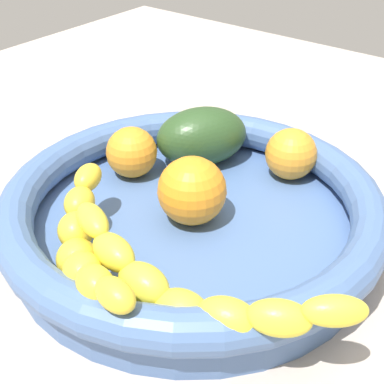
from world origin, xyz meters
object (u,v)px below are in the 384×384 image
object	(u,v)px
fruit_bowl	(192,214)
banana_draped_left	(188,291)
banana_draped_right	(85,245)
orange_mid_left	(291,154)
orange_front	(190,191)
orange_mid_right	(132,152)
avocado_dark	(202,136)

from	to	relation	value
fruit_bowl	banana_draped_left	size ratio (longest dim) A/B	1.44
banana_draped_right	orange_mid_left	world-z (taller)	banana_draped_right
orange_front	orange_mid_right	xyz separation A→B (cm)	(2.82, 9.80, -0.52)
fruit_bowl	orange_mid_left	distance (cm)	12.87
banana_draped_right	orange_mid_left	bearing A→B (deg)	-12.00
fruit_bowl	banana_draped_right	distance (cm)	11.71
banana_draped_left	banana_draped_right	size ratio (longest dim) A/B	1.51
banana_draped_left	avocado_dark	distance (cm)	23.84
orange_mid_left	banana_draped_left	bearing A→B (deg)	-168.44
banana_draped_right	orange_front	distance (cm)	11.28
banana_draped_right	orange_mid_right	world-z (taller)	banana_draped_right
banana_draped_right	orange_mid_right	xyz separation A→B (cm)	(13.96, 8.00, -0.36)
banana_draped_left	orange_mid_right	size ratio (longest dim) A/B	4.68
banana_draped_left	banana_draped_right	world-z (taller)	same
orange_mid_right	fruit_bowl	bearing A→B (deg)	-104.98
fruit_bowl	orange_front	xyz separation A→B (cm)	(-0.18, 0.08, 2.52)
banana_draped_left	orange_front	distance (cm)	12.92
fruit_bowl	avocado_dark	xyz separation A→B (cm)	(9.14, 5.83, 2.47)
banana_draped_left	orange_mid_left	distance (cm)	23.21
orange_front	orange_mid_right	size ratio (longest dim) A/B	1.20
banana_draped_right	orange_mid_left	distance (cm)	24.17
orange_front	orange_mid_left	distance (cm)	12.92
avocado_dark	banana_draped_left	bearing A→B (deg)	-145.14
orange_front	orange_mid_right	distance (cm)	10.21
fruit_bowl	avocado_dark	size ratio (longest dim) A/B	3.61
orange_mid_right	banana_draped_left	bearing A→B (deg)	-126.46
avocado_dark	orange_front	bearing A→B (deg)	-148.34
banana_draped_right	orange_front	xyz separation A→B (cm)	(11.14, -1.80, 0.16)
orange_front	avocado_dark	distance (cm)	10.95
fruit_bowl	banana_draped_right	bearing A→B (deg)	170.57
banana_draped_right	fruit_bowl	bearing A→B (deg)	-9.43
banana_draped_right	orange_front	bearing A→B (deg)	-9.17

